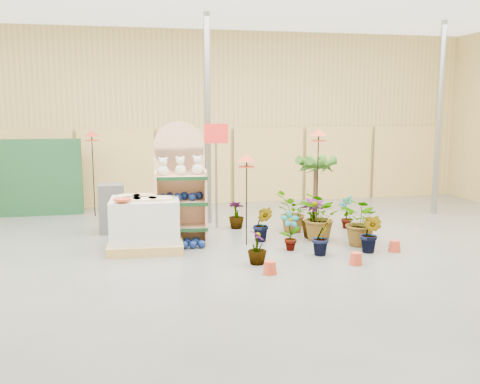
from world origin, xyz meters
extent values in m
cube|color=#5E5F58|center=(0.00, 0.00, -0.05)|extent=(15.00, 12.00, 0.10)
cube|color=tan|center=(0.00, 6.05, 2.25)|extent=(15.00, 0.10, 4.50)
cylinder|color=gray|center=(5.50, 3.50, 2.25)|extent=(0.14, 0.14, 4.50)
cylinder|color=gray|center=(0.00, 3.50, 2.25)|extent=(0.14, 0.14, 4.50)
cube|color=tan|center=(-4.00, 5.92, 1.00)|extent=(1.90, 0.06, 2.00)
cube|color=tan|center=(-2.00, 5.92, 1.00)|extent=(1.90, 0.06, 2.00)
cube|color=tan|center=(0.00, 5.92, 1.00)|extent=(1.90, 0.06, 2.00)
cube|color=tan|center=(2.00, 5.92, 1.00)|extent=(1.90, 0.06, 2.00)
cube|color=tan|center=(4.00, 5.92, 1.00)|extent=(1.90, 0.06, 2.00)
cube|color=tan|center=(6.00, 5.92, 1.00)|extent=(1.90, 0.06, 2.00)
cube|color=#DEA982|center=(-0.75, 2.08, 0.90)|extent=(0.96, 0.18, 1.80)
cylinder|color=#DEA982|center=(-0.75, 2.08, 1.80)|extent=(0.96, 0.18, 0.95)
cube|color=#DEA982|center=(-0.75, 1.81, 0.32)|extent=(0.96, 0.62, 0.04)
cube|color=#0F3819|center=(-0.75, 1.54, 0.32)|extent=(0.91, 0.12, 0.06)
cube|color=#DEA982|center=(-0.75, 1.81, 0.79)|extent=(0.96, 0.62, 0.04)
cube|color=#0F3819|center=(-0.75, 1.54, 0.79)|extent=(0.91, 0.12, 0.06)
cube|color=#DEA982|center=(-0.75, 1.81, 1.27)|extent=(0.96, 0.62, 0.04)
cube|color=#0F3819|center=(-0.75, 1.54, 1.27)|extent=(0.91, 0.12, 0.06)
cube|color=#DEA982|center=(-1.20, 1.81, 0.69)|extent=(0.10, 0.53, 1.38)
cube|color=#DEA982|center=(-0.29, 1.81, 0.69)|extent=(0.10, 0.53, 1.38)
sphere|color=silver|center=(-1.07, 1.87, 1.39)|extent=(0.19, 0.19, 0.19)
sphere|color=silver|center=(-1.07, 1.87, 1.55)|extent=(0.15, 0.15, 0.15)
sphere|color=silver|center=(-0.75, 1.87, 1.39)|extent=(0.20, 0.20, 0.20)
sphere|color=silver|center=(-0.75, 1.87, 1.56)|extent=(0.15, 0.15, 0.15)
sphere|color=silver|center=(-0.43, 1.87, 1.40)|extent=(0.21, 0.21, 0.21)
sphere|color=silver|center=(-0.43, 1.87, 1.57)|extent=(0.15, 0.15, 0.15)
sphere|color=navy|center=(-1.09, 1.79, 0.89)|extent=(0.16, 0.16, 0.16)
sphere|color=navy|center=(-0.95, 1.91, 0.89)|extent=(0.16, 0.16, 0.16)
sphere|color=navy|center=(-0.82, 1.79, 0.89)|extent=(0.16, 0.16, 0.16)
sphere|color=navy|center=(-0.68, 1.91, 0.89)|extent=(0.16, 0.16, 0.16)
sphere|color=navy|center=(-0.55, 1.79, 0.89)|extent=(0.16, 0.16, 0.16)
sphere|color=navy|center=(-0.41, 1.91, 0.89)|extent=(0.16, 0.16, 0.16)
sphere|color=navy|center=(-0.91, 1.42, 0.07)|extent=(0.15, 0.15, 0.15)
sphere|color=navy|center=(-0.83, 1.66, 0.07)|extent=(0.15, 0.15, 0.15)
sphere|color=navy|center=(-0.75, 1.42, 0.07)|extent=(0.15, 0.15, 0.15)
sphere|color=navy|center=(-0.67, 1.66, 0.07)|extent=(0.15, 0.15, 0.15)
sphere|color=navy|center=(-0.59, 1.42, 0.07)|extent=(0.15, 0.15, 0.15)
sphere|color=navy|center=(-0.51, 1.66, 0.07)|extent=(0.15, 0.15, 0.15)
sphere|color=navy|center=(-0.43, 1.42, 0.07)|extent=(0.15, 0.15, 0.15)
cube|color=tan|center=(-1.43, 1.54, 0.08)|extent=(1.37, 1.17, 0.16)
cube|color=white|center=(-1.43, 1.54, 0.55)|extent=(1.26, 1.05, 0.77)
cylinder|color=beige|center=(-1.70, 1.37, 0.95)|extent=(0.44, 0.44, 0.04)
cylinder|color=beige|center=(-1.43, 1.37, 0.95)|extent=(0.44, 0.44, 0.04)
cylinder|color=beige|center=(-1.15, 1.37, 0.95)|extent=(0.44, 0.44, 0.04)
cylinder|color=beige|center=(-1.70, 1.70, 0.95)|extent=(0.44, 0.44, 0.04)
cylinder|color=beige|center=(-1.43, 1.70, 0.95)|extent=(0.44, 0.44, 0.04)
cube|color=#3E3E3F|center=(-2.06, 3.00, 0.25)|extent=(0.50, 0.50, 0.50)
cube|color=#3E3E3F|center=(-2.06, 3.00, 0.75)|extent=(0.50, 0.50, 0.50)
cube|color=#1B4B27|center=(-3.80, 5.20, 0.90)|extent=(2.00, 0.30, 1.80)
cylinder|color=gray|center=(0.10, 3.00, 1.10)|extent=(0.05, 0.05, 2.20)
cube|color=red|center=(0.10, 2.96, 2.00)|extent=(0.50, 0.03, 0.40)
cylinder|color=black|center=(0.42, 1.48, 0.73)|extent=(0.02, 0.02, 1.47)
cylinder|color=#CE4227|center=(0.42, 1.48, 1.47)|extent=(0.30, 0.30, 0.02)
cone|color=#CE4227|center=(0.42, 1.48, 1.64)|extent=(0.34, 0.34, 0.14)
cylinder|color=black|center=(2.03, 2.15, 0.94)|extent=(0.02, 0.02, 1.88)
cylinder|color=#CE4227|center=(2.03, 2.15, 1.88)|extent=(0.30, 0.30, 0.02)
cone|color=#CE4227|center=(2.03, 2.15, 2.05)|extent=(0.34, 0.34, 0.14)
cylinder|color=black|center=(-2.51, 4.78, 0.89)|extent=(0.02, 0.02, 1.78)
cylinder|color=#CE4227|center=(-2.51, 4.78, 1.78)|extent=(0.30, 0.30, 0.02)
cone|color=#CE4227|center=(-2.51, 4.78, 1.95)|extent=(0.34, 0.34, 0.14)
cylinder|color=#523621|center=(2.16, 2.63, 0.64)|extent=(0.10, 0.10, 1.27)
imported|color=#285815|center=(1.10, 0.95, 0.36)|extent=(0.40, 0.30, 0.71)
imported|color=#285815|center=(1.56, 0.55, 0.33)|extent=(0.45, 0.42, 0.66)
imported|color=#285815|center=(1.88, 1.51, 0.47)|extent=(0.94, 1.02, 0.95)
imported|color=#285815|center=(1.81, 1.77, 0.39)|extent=(0.57, 0.57, 0.79)
imported|color=#285815|center=(2.78, 2.41, 0.35)|extent=(0.29, 0.40, 0.71)
imported|color=#285815|center=(0.78, 1.68, 0.34)|extent=(0.47, 0.43, 0.68)
imported|color=#285815|center=(1.57, 2.30, 0.41)|extent=(0.97, 0.99, 0.83)
imported|color=#285815|center=(0.33, 0.25, 0.28)|extent=(0.32, 0.32, 0.56)
imported|color=#285815|center=(2.44, 0.51, 0.34)|extent=(0.47, 0.49, 0.69)
imported|color=#285815|center=(2.50, 0.99, 0.45)|extent=(0.95, 1.02, 0.91)
imported|color=#285815|center=(0.50, 2.87, 0.30)|extent=(0.43, 0.43, 0.59)
camera|label=1|loc=(-1.65, -7.97, 2.55)|focal=40.00mm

